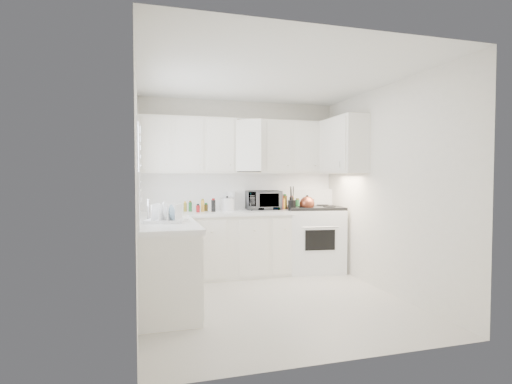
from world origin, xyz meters
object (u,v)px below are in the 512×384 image
object	(u,v)px
microwave	(263,198)
stove	(314,230)
rice_cooker	(227,203)
dish_rack	(166,212)
tea_kettle	(307,203)
utensil_crock	(292,198)

from	to	relation	value
microwave	stove	bearing A→B (deg)	-11.27
rice_cooker	dish_rack	bearing A→B (deg)	-134.42
microwave	tea_kettle	bearing A→B (deg)	-28.47
microwave	dish_rack	bearing A→B (deg)	-135.84
dish_rack	utensil_crock	bearing A→B (deg)	47.61
tea_kettle	rice_cooker	xyz separation A→B (m)	(-1.14, 0.31, -0.01)
stove	microwave	world-z (taller)	microwave
stove	rice_cooker	xyz separation A→B (m)	(-1.32, 0.15, 0.42)
rice_cooker	utensil_crock	xyz separation A→B (m)	(0.92, -0.26, 0.08)
tea_kettle	utensil_crock	xyz separation A→B (m)	(-0.22, 0.05, 0.07)
stove	rice_cooker	distance (m)	1.40
tea_kettle	utensil_crock	bearing A→B (deg)	147.13
stove	rice_cooker	world-z (taller)	stove
rice_cooker	microwave	bearing A→B (deg)	-3.92
stove	microwave	bearing A→B (deg)	174.14
tea_kettle	dish_rack	size ratio (longest dim) A/B	0.64
stove	rice_cooker	size ratio (longest dim) A/B	5.90
dish_rack	tea_kettle	bearing A→B (deg)	43.84
microwave	dish_rack	distance (m)	2.03
tea_kettle	rice_cooker	distance (m)	1.18
tea_kettle	utensil_crock	size ratio (longest dim) A/B	0.74
tea_kettle	dish_rack	xyz separation A→B (m)	(-2.10, -0.98, 0.00)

